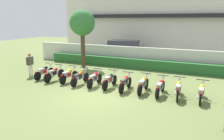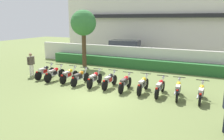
% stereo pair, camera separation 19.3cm
% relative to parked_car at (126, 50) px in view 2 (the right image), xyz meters
% --- Properties ---
extents(ground, '(60.00, 60.00, 0.00)m').
position_rel_parked_car_xyz_m(ground, '(2.44, -10.29, -0.94)').
color(ground, olive).
extents(building, '(21.41, 6.50, 7.82)m').
position_rel_parked_car_xyz_m(building, '(2.44, 5.38, 2.98)').
color(building, silver).
rests_on(building, ground).
extents(compound_wall, '(20.34, 0.30, 1.62)m').
position_rel_parked_car_xyz_m(compound_wall, '(2.44, -2.38, -0.13)').
color(compound_wall, silver).
rests_on(compound_wall, ground).
extents(hedge_row, '(16.27, 0.70, 0.78)m').
position_rel_parked_car_xyz_m(hedge_row, '(2.44, -3.08, -0.55)').
color(hedge_row, '#28602D').
rests_on(hedge_row, ground).
extents(parked_car, '(4.68, 2.49, 1.89)m').
position_rel_parked_car_xyz_m(parked_car, '(0.00, 0.00, 0.00)').
color(parked_car, '#9EA3A8').
rests_on(parked_car, ground).
extents(tree_near_inspector, '(2.04, 2.04, 4.56)m').
position_rel_parked_car_xyz_m(tree_near_inspector, '(-2.06, -4.14, 2.52)').
color(tree_near_inspector, '#4C3823').
rests_on(tree_near_inspector, ground).
extents(motorcycle_in_row_0, '(0.60, 1.90, 0.95)m').
position_rel_parked_car_xyz_m(motorcycle_in_row_0, '(-2.38, -8.46, -0.50)').
color(motorcycle_in_row_0, black).
rests_on(motorcycle_in_row_0, ground).
extents(motorcycle_in_row_1, '(0.60, 1.93, 0.96)m').
position_rel_parked_car_xyz_m(motorcycle_in_row_1, '(-1.44, -8.62, -0.49)').
color(motorcycle_in_row_1, black).
rests_on(motorcycle_in_row_1, ground).
extents(motorcycle_in_row_2, '(0.60, 1.85, 0.94)m').
position_rel_parked_car_xyz_m(motorcycle_in_row_2, '(-0.40, -8.51, -0.50)').
color(motorcycle_in_row_2, black).
rests_on(motorcycle_in_row_2, ground).
extents(motorcycle_in_row_3, '(0.60, 1.88, 0.94)m').
position_rel_parked_car_xyz_m(motorcycle_in_row_3, '(0.51, -8.65, -0.50)').
color(motorcycle_in_row_3, black).
rests_on(motorcycle_in_row_3, ground).
extents(motorcycle_in_row_4, '(0.60, 1.84, 0.96)m').
position_rel_parked_car_xyz_m(motorcycle_in_row_4, '(1.49, -8.61, -0.49)').
color(motorcycle_in_row_4, black).
rests_on(motorcycle_in_row_4, ground).
extents(motorcycle_in_row_5, '(0.60, 1.84, 0.95)m').
position_rel_parked_car_xyz_m(motorcycle_in_row_5, '(2.43, -8.53, -0.49)').
color(motorcycle_in_row_5, black).
rests_on(motorcycle_in_row_5, ground).
extents(motorcycle_in_row_6, '(0.60, 1.80, 0.96)m').
position_rel_parked_car_xyz_m(motorcycle_in_row_6, '(3.43, -8.65, -0.49)').
color(motorcycle_in_row_6, black).
rests_on(motorcycle_in_row_6, ground).
extents(motorcycle_in_row_7, '(0.60, 1.85, 0.96)m').
position_rel_parked_car_xyz_m(motorcycle_in_row_7, '(4.41, -8.54, -0.49)').
color(motorcycle_in_row_7, black).
rests_on(motorcycle_in_row_7, ground).
extents(motorcycle_in_row_8, '(0.60, 1.86, 0.95)m').
position_rel_parked_car_xyz_m(motorcycle_in_row_8, '(5.33, -8.59, -0.50)').
color(motorcycle_in_row_8, black).
rests_on(motorcycle_in_row_8, ground).
extents(motorcycle_in_row_9, '(0.60, 1.87, 0.98)m').
position_rel_parked_car_xyz_m(motorcycle_in_row_9, '(6.23, -8.62, -0.48)').
color(motorcycle_in_row_9, black).
rests_on(motorcycle_in_row_9, ground).
extents(motorcycle_in_row_10, '(0.60, 1.79, 0.95)m').
position_rel_parked_car_xyz_m(motorcycle_in_row_10, '(7.30, -8.62, -0.50)').
color(motorcycle_in_row_10, black).
rests_on(motorcycle_in_row_10, ground).
extents(inspector_person, '(0.22, 0.65, 1.58)m').
position_rel_parked_car_xyz_m(inspector_person, '(-3.66, -8.37, -0.01)').
color(inspector_person, silver).
rests_on(inspector_person, ground).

